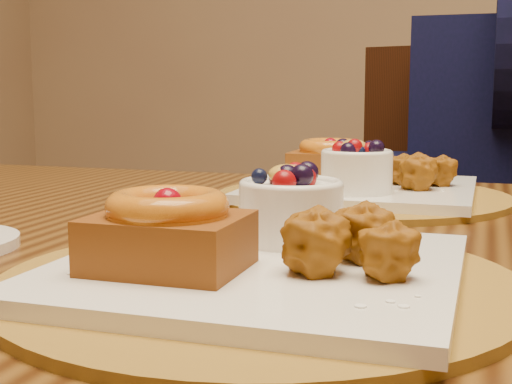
# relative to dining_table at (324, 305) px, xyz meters

# --- Properties ---
(dining_table) EXTENTS (1.60, 0.90, 0.76)m
(dining_table) POSITION_rel_dining_table_xyz_m (0.00, 0.00, 0.00)
(dining_table) COLOR #321909
(dining_table) RESTS_ON ground
(place_setting_near) EXTENTS (0.38, 0.38, 0.08)m
(place_setting_near) POSITION_rel_dining_table_xyz_m (-0.00, -0.22, 0.10)
(place_setting_near) COLOR brown
(place_setting_near) RESTS_ON dining_table
(place_setting_far) EXTENTS (0.38, 0.38, 0.08)m
(place_setting_far) POSITION_rel_dining_table_xyz_m (-0.00, 0.22, 0.10)
(place_setting_far) COLOR brown
(place_setting_far) RESTS_ON dining_table
(chair_far) EXTENTS (0.60, 0.60, 0.99)m
(chair_far) POSITION_rel_dining_table_xyz_m (0.08, 0.72, -0.13)
(chair_far) COLOR black
(chair_far) RESTS_ON ground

